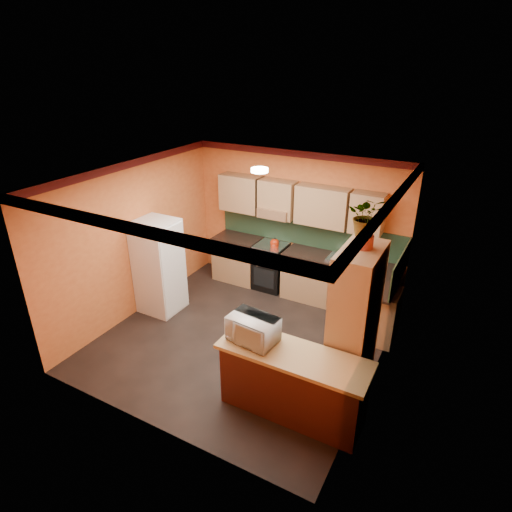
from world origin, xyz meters
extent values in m
plane|color=black|center=(0.00, 0.00, 0.00)|extent=(4.20, 4.20, 0.00)
cube|color=white|center=(0.00, 0.00, 2.70)|extent=(4.20, 4.20, 0.04)
cube|color=orange|center=(0.00, 2.10, 1.35)|extent=(4.20, 0.04, 2.70)
cube|color=orange|center=(0.00, -2.10, 1.35)|extent=(4.20, 0.04, 2.70)
cube|color=orange|center=(-2.10, 0.00, 1.35)|extent=(0.04, 4.20, 2.70)
cube|color=orange|center=(2.10, 0.00, 1.35)|extent=(0.04, 4.20, 2.70)
cube|color=#203C29|center=(0.25, 2.09, 1.19)|extent=(3.70, 0.02, 0.53)
cube|color=#203C29|center=(2.09, 1.40, 1.19)|extent=(0.02, 1.40, 0.53)
cube|color=#A77C58|center=(0.10, 1.93, 1.80)|extent=(3.10, 0.34, 0.70)
cylinder|color=white|center=(0.00, 0.60, 2.66)|extent=(0.26, 0.26, 0.06)
cube|color=#A77C58|center=(0.24, 1.80, 0.44)|extent=(3.65, 0.60, 0.88)
cube|color=black|center=(0.24, 1.80, 0.90)|extent=(3.65, 0.62, 0.04)
cube|color=black|center=(-0.38, 1.80, 0.46)|extent=(0.58, 0.58, 0.91)
cube|color=silver|center=(1.02, 1.80, 0.94)|extent=(0.48, 0.40, 0.03)
cube|color=#A77C58|center=(1.80, 1.10, 0.44)|extent=(0.60, 0.80, 0.88)
cube|color=black|center=(1.80, 1.10, 0.90)|extent=(0.62, 0.80, 0.04)
cube|color=white|center=(-1.75, 0.13, 0.85)|extent=(0.68, 0.66, 1.70)
cube|color=#A77C58|center=(1.85, -0.25, 1.05)|extent=(0.48, 0.90, 2.10)
cylinder|color=#A43827|center=(1.85, -0.20, 2.18)|extent=(0.22, 0.22, 0.16)
imported|color=#A77C58|center=(1.85, -0.20, 2.50)|extent=(0.52, 0.48, 0.49)
cube|color=#491311|center=(1.36, -1.06, 0.44)|extent=(1.80, 0.55, 0.88)
cube|color=tan|center=(1.36, -1.06, 0.91)|extent=(1.90, 0.65, 0.05)
imported|color=white|center=(0.80, -1.06, 1.10)|extent=(0.64, 0.47, 0.33)
camera|label=1|loc=(2.97, -4.95, 4.18)|focal=30.00mm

